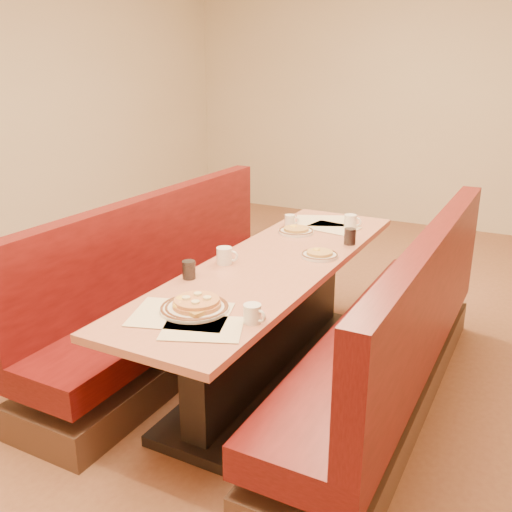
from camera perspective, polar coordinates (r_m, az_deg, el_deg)
The scene contains 19 objects.
ground at distance 3.64m, azimuth 1.63°, elevation -11.80°, with size 8.00×8.00×0.00m, color #9E6647.
room_envelope at distance 3.13m, azimuth 1.98°, elevation 20.27°, with size 6.04×8.04×2.82m.
diner_table at distance 3.46m, azimuth 1.69°, elevation -6.45°, with size 0.70×2.50×0.75m.
booth_left at distance 3.82m, azimuth -8.24°, elevation -4.38°, with size 0.55×2.50×1.05m.
booth_right at distance 3.25m, azimuth 13.50°, elevation -9.06°, with size 0.55×2.50×1.05m.
placemat_near_left at distance 2.65m, azimuth -7.51°, elevation -5.78°, with size 0.44×0.33×0.00m, color beige.
placemat_near_right at distance 2.51m, azimuth -5.37°, elevation -7.20°, with size 0.35×0.26×0.00m, color beige.
placemat_far_left at distance 4.20m, azimuth 6.97°, elevation 3.52°, with size 0.42×0.31×0.00m, color beige.
placemat_far_right at distance 4.03m, azimuth 7.64°, elevation 2.82°, with size 0.34×0.26×0.00m, color beige.
pancake_plate at distance 2.68m, azimuth -5.93°, elevation -4.97°, with size 0.30×0.30×0.07m.
eggs_plate at distance 2.68m, azimuth -6.35°, elevation -5.11°, with size 0.32×0.32×0.06m.
extra_plate_mid at distance 3.42m, azimuth 6.37°, elevation 0.17°, with size 0.22×0.22×0.04m.
extra_plate_far at distance 3.89m, azimuth 4.03°, elevation 2.56°, with size 0.24×0.24×0.05m.
coffee_mug_a at distance 2.54m, azimuth -0.31°, elevation -5.77°, with size 0.11×0.08×0.09m.
coffee_mug_b at distance 3.27m, azimuth -3.12°, elevation 0.06°, with size 0.13×0.09×0.10m.
coffee_mug_c at distance 4.05m, azimuth 9.47°, elevation 3.47°, with size 0.12×0.09×0.09m.
coffee_mug_d at distance 4.06m, azimuth 3.44°, elevation 3.61°, with size 0.10×0.07×0.08m.
soda_tumbler_near at distance 3.07m, azimuth -6.73°, elevation -1.38°, with size 0.07×0.07×0.10m.
soda_tumbler_mid at distance 3.67m, azimuth 9.38°, elevation 1.94°, with size 0.08×0.08×0.10m.
Camera 1 is at (1.38, -2.81, 1.85)m, focal length 40.00 mm.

